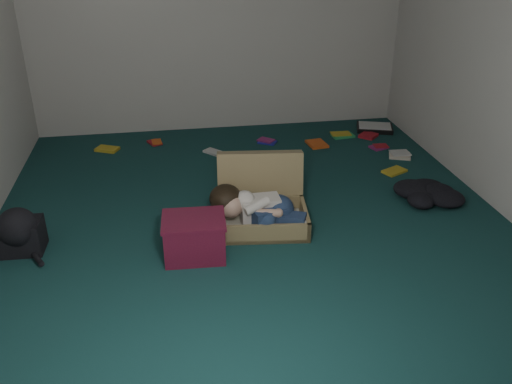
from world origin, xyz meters
name	(u,v)px	position (x,y,z in m)	size (l,w,h in m)	color
floor	(253,224)	(0.00, 0.00, 0.00)	(4.50, 4.50, 0.00)	#143A3A
wall_back	(218,9)	(0.00, 2.25, 1.30)	(4.50, 4.50, 0.00)	silver
wall_front	(370,217)	(0.00, -2.25, 1.30)	(4.50, 4.50, 0.00)	silver
suitcase	(261,202)	(0.08, 0.06, 0.15)	(0.75, 0.74, 0.50)	#947F51
person	(257,208)	(0.01, -0.10, 0.19)	(0.72, 0.41, 0.31)	silver
maroon_bin	(194,237)	(-0.47, -0.38, 0.15)	(0.45, 0.36, 0.30)	maroon
backpack	(18,235)	(-1.70, -0.11, 0.13)	(0.42, 0.34, 0.25)	black
clothing_pile	(429,191)	(1.53, 0.17, 0.08)	(0.48, 0.39, 0.15)	black
paper_tray	(375,128)	(1.70, 1.86, 0.03)	(0.46, 0.40, 0.06)	black
book_scatter	(294,147)	(0.67, 1.48, 0.01)	(3.08, 1.34, 0.02)	gold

